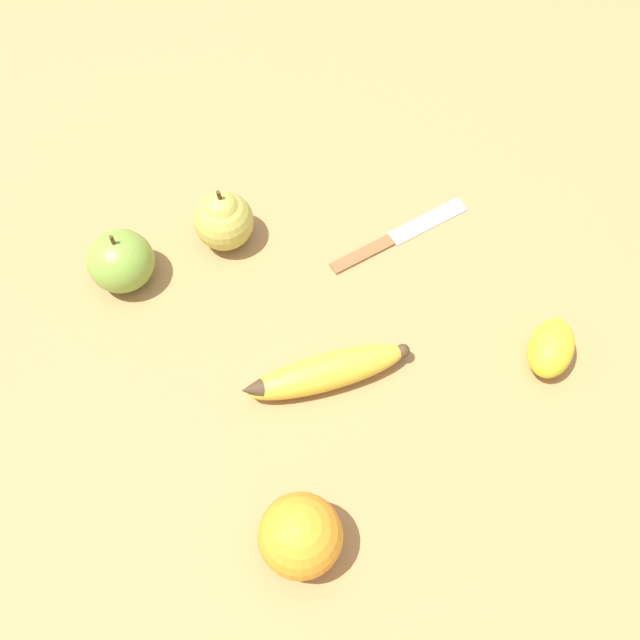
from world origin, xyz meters
name	(u,v)px	position (x,y,z in m)	size (l,w,h in m)	color
ground_plane	(300,342)	(0.00, 0.00, 0.00)	(3.00, 3.00, 0.00)	#A87A47
banana	(326,372)	(0.06, 0.00, 0.02)	(0.09, 0.19, 0.04)	gold
orange	(300,536)	(0.20, -0.12, 0.04)	(0.08, 0.08, 0.08)	orange
pear	(227,217)	(-0.17, 0.00, 0.04)	(0.07, 0.07, 0.09)	#B7AD47
apple	(121,261)	(-0.19, -0.13, 0.03)	(0.08, 0.08, 0.08)	olive
lemon	(551,348)	(0.17, 0.22, 0.02)	(0.08, 0.09, 0.05)	yellow
paring_knife	(395,237)	(-0.06, 0.18, 0.00)	(0.02, 0.20, 0.01)	silver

